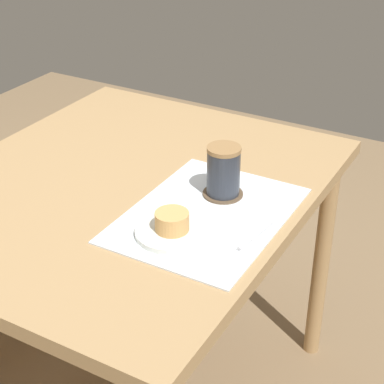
% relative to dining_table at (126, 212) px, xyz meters
% --- Properties ---
extents(dining_table, '(1.05, 0.88, 0.76)m').
position_rel_dining_table_xyz_m(dining_table, '(0.00, 0.00, 0.00)').
color(dining_table, tan).
rests_on(dining_table, ground_plane).
extents(placemat, '(0.45, 0.33, 0.00)m').
position_rel_dining_table_xyz_m(placemat, '(-0.03, -0.25, 0.09)').
color(placemat, white).
rests_on(placemat, dining_table).
extents(pastry_plate, '(0.16, 0.16, 0.01)m').
position_rel_dining_table_xyz_m(pastry_plate, '(-0.14, -0.22, 0.10)').
color(pastry_plate, silver).
rests_on(pastry_plate, placemat).
extents(pastry, '(0.07, 0.07, 0.04)m').
position_rel_dining_table_xyz_m(pastry, '(-0.14, -0.22, 0.12)').
color(pastry, '#E0A860').
rests_on(pastry, pastry_plate).
extents(coffee_coaster, '(0.10, 0.10, 0.00)m').
position_rel_dining_table_xyz_m(coffee_coaster, '(0.06, -0.24, 0.09)').
color(coffee_coaster, brown).
rests_on(coffee_coaster, placemat).
extents(coffee_mug, '(0.11, 0.08, 0.12)m').
position_rel_dining_table_xyz_m(coffee_mug, '(0.06, -0.24, 0.15)').
color(coffee_mug, '#2D333D').
rests_on(coffee_mug, coffee_coaster).
extents(teaspoon, '(0.13, 0.03, 0.01)m').
position_rel_dining_table_xyz_m(teaspoon, '(-0.07, -0.38, 0.09)').
color(teaspoon, silver).
rests_on(teaspoon, placemat).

